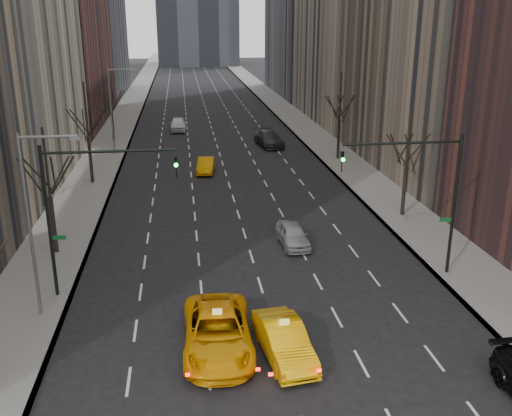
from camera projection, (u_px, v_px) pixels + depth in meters
name	position (u px, v px, depth m)	size (l,w,h in m)	color
sidewalk_left	(125.00, 117.00, 84.41)	(4.50, 320.00, 0.15)	slate
sidewalk_right	(288.00, 113.00, 87.43)	(4.50, 320.00, 0.15)	slate
tree_lw_b	(50.00, 197.00, 34.39)	(3.36, 3.50, 7.82)	black
tree_lw_c	(89.00, 139.00, 49.33)	(3.36, 3.50, 8.74)	black
tree_lw_d	(112.00, 112.00, 66.41)	(3.36, 3.50, 7.36)	black
tree_rw_b	(406.00, 168.00, 41.11)	(3.36, 3.50, 7.82)	black
tree_rw_c	(339.00, 121.00, 57.93)	(3.36, 3.50, 8.74)	black
traffic_mast_left	(81.00, 197.00, 28.54)	(6.69, 0.39, 8.00)	black
traffic_mast_right	(427.00, 184.00, 30.78)	(6.69, 0.39, 8.00)	black
streetlight_near	(35.00, 208.00, 26.41)	(2.83, 0.22, 9.00)	slate
streetlight_far	(114.00, 102.00, 59.32)	(2.83, 0.22, 9.00)	slate
taxi_suv	(218.00, 332.00, 25.02)	(2.96, 6.41, 1.78)	#F9A405
taxi_sedan	(284.00, 341.00, 24.51)	(1.69, 4.85, 1.60)	#FFAF05
silver_sedan_ahead	(293.00, 235.00, 36.70)	(1.67, 4.15, 1.41)	#97999E
far_taxi	(206.00, 165.00, 54.08)	(1.49, 4.26, 1.40)	orange
far_suv_grey	(269.00, 139.00, 65.10)	(2.40, 5.90, 1.71)	#2B2B30
far_car_white	(178.00, 124.00, 74.00)	(2.03, 5.04, 1.72)	white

